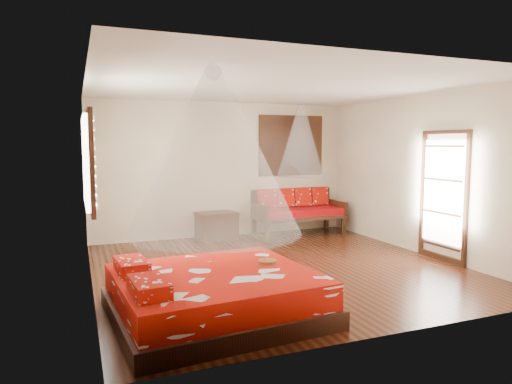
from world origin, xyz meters
The scene contains 10 objects.
room centered at (0.00, 0.00, 1.40)m, with size 5.54×5.54×2.84m.
bed centered at (-1.51, -1.60, 0.25)m, with size 2.37×2.17×0.65m.
daybed centered at (1.54, 2.39, 0.52)m, with size 1.91×0.85×0.97m.
storage_chest centered at (-0.27, 2.45, 0.28)m, with size 0.86×0.67×0.55m.
shutter_panel centered at (1.54, 2.72, 1.90)m, with size 1.52×0.06×1.32m.
window_left centered at (-2.71, 0.20, 1.70)m, with size 0.10×1.74×1.34m.
glazed_door centered at (2.72, -0.60, 1.07)m, with size 0.08×1.02×2.16m.
wine_tray centered at (-0.78, -1.42, 0.55)m, with size 0.23×0.23×0.19m.
mosquito_net_main centered at (-1.49, -1.60, 1.85)m, with size 1.92×1.92×1.80m, color white.
mosquito_net_daybed centered at (1.54, 2.25, 2.00)m, with size 0.99×0.99×1.50m, color white.
Camera 1 is at (-2.90, -6.40, 1.93)m, focal length 32.00 mm.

